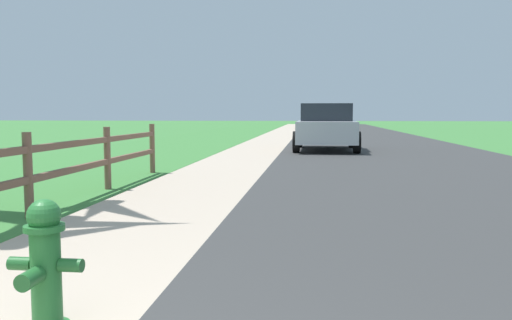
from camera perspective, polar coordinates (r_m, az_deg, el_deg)
ground_plane at (r=25.91m, az=4.09°, el=2.39°), size 120.00×120.00×0.00m
road_asphalt at (r=28.00m, az=11.45°, el=2.52°), size 7.00×66.00×0.01m
curb_concrete at (r=28.19m, az=-1.85°, el=2.64°), size 6.00×66.00×0.01m
grass_verge at (r=28.44m, az=-4.84°, el=2.65°), size 5.00×66.00×0.00m
fire_hydrant at (r=3.30m, az=-22.50°, el=-10.62°), size 0.45×0.38×0.79m
rail_fence at (r=6.78m, az=-24.12°, el=-0.88°), size 0.11×9.71×1.06m
parked_suv_silver at (r=18.01m, az=7.83°, el=3.65°), size 2.20×4.37×1.61m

